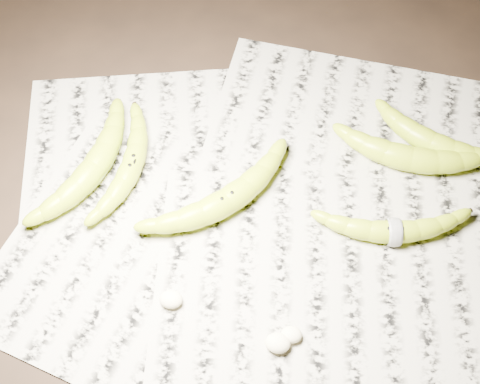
# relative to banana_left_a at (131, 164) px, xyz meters

# --- Properties ---
(ground) EXTENTS (3.00, 3.00, 0.00)m
(ground) POSITION_rel_banana_left_a_xyz_m (0.20, -0.03, -0.03)
(ground) COLOR black
(ground) RESTS_ON ground
(newspaper_patch) EXTENTS (0.90, 0.70, 0.01)m
(newspaper_patch) POSITION_rel_banana_left_a_xyz_m (0.23, -0.06, -0.02)
(newspaper_patch) COLOR #A7A28F
(newspaper_patch) RESTS_ON ground
(banana_left_a) EXTENTS (0.08, 0.20, 0.03)m
(banana_left_a) POSITION_rel_banana_left_a_xyz_m (0.00, 0.00, 0.00)
(banana_left_a) COLOR #AEC118
(banana_left_a) RESTS_ON newspaper_patch
(banana_left_b) EXTENTS (0.14, 0.22, 0.04)m
(banana_left_b) POSITION_rel_banana_left_a_xyz_m (-0.05, -0.01, 0.00)
(banana_left_b) COLOR #AEC118
(banana_left_b) RESTS_ON newspaper_patch
(banana_center) EXTENTS (0.21, 0.20, 0.04)m
(banana_center) POSITION_rel_banana_left_a_xyz_m (0.15, -0.05, 0.00)
(banana_center) COLOR #AEC118
(banana_center) RESTS_ON newspaper_patch
(banana_taped) EXTENTS (0.21, 0.08, 0.03)m
(banana_taped) POSITION_rel_banana_left_a_xyz_m (0.40, -0.07, -0.00)
(banana_taped) COLOR #AEC118
(banana_taped) RESTS_ON newspaper_patch
(banana_upper_a) EXTENTS (0.22, 0.09, 0.04)m
(banana_upper_a) POSITION_rel_banana_left_a_xyz_m (0.42, 0.06, 0.00)
(banana_upper_a) COLOR #AEC118
(banana_upper_a) RESTS_ON newspaper_patch
(banana_upper_b) EXTENTS (0.19, 0.13, 0.04)m
(banana_upper_b) POSITION_rel_banana_left_a_xyz_m (0.45, 0.10, 0.00)
(banana_upper_b) COLOR #AEC118
(banana_upper_b) RESTS_ON newspaper_patch
(measuring_tape) EXTENTS (0.01, 0.04, 0.04)m
(measuring_tape) POSITION_rel_banana_left_a_xyz_m (0.40, -0.07, -0.00)
(measuring_tape) COLOR white
(measuring_tape) RESTS_ON newspaper_patch
(flesh_chunk_a) EXTENTS (0.03, 0.03, 0.02)m
(flesh_chunk_a) POSITION_rel_banana_left_a_xyz_m (0.10, -0.20, -0.01)
(flesh_chunk_a) COLOR #F9F3C1
(flesh_chunk_a) RESTS_ON newspaper_patch
(flesh_chunk_b) EXTENTS (0.03, 0.03, 0.02)m
(flesh_chunk_b) POSITION_rel_banana_left_a_xyz_m (0.25, -0.25, -0.01)
(flesh_chunk_b) COLOR #F9F3C1
(flesh_chunk_b) RESTS_ON newspaper_patch
(flesh_chunk_c) EXTENTS (0.03, 0.02, 0.02)m
(flesh_chunk_c) POSITION_rel_banana_left_a_xyz_m (0.26, -0.23, -0.01)
(flesh_chunk_c) COLOR #F9F3C1
(flesh_chunk_c) RESTS_ON newspaper_patch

